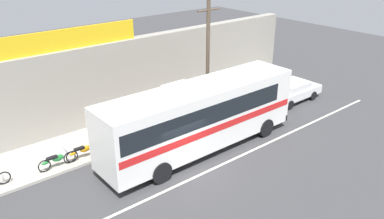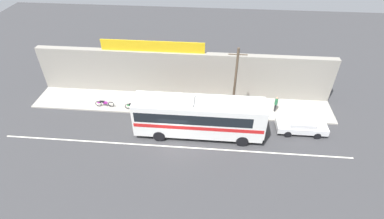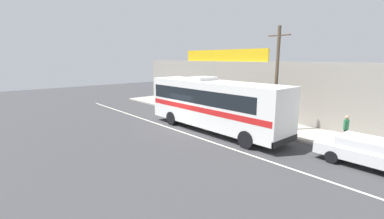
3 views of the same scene
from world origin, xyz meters
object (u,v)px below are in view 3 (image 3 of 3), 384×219
at_px(utility_pole, 277,78).
at_px(motorcycle_purple, 195,108).
at_px(pedestrian_far_left, 346,127).
at_px(motorcycle_green, 168,102).
at_px(intercity_bus, 213,102).
at_px(motorcycle_blue, 185,106).
at_px(parked_car, 367,152).

height_order(utility_pole, motorcycle_purple, utility_pole).
bearing_deg(pedestrian_far_left, motorcycle_green, -177.20).
xyz_separation_m(intercity_bus, motorcycle_blue, (-6.54, 2.85, -1.50)).
bearing_deg(motorcycle_green, intercity_bus, -17.54).
xyz_separation_m(parked_car, motorcycle_purple, (-14.39, 1.72, -0.17)).
xyz_separation_m(motorcycle_purple, motorcycle_blue, (-1.39, -0.00, 0.00)).
distance_m(intercity_bus, motorcycle_purple, 6.08).
bearing_deg(motorcycle_purple, motorcycle_green, 177.71).
bearing_deg(utility_pole, motorcycle_blue, -179.68).
bearing_deg(parked_car, motorcycle_green, 174.23).
height_order(intercity_bus, pedestrian_far_left, intercity_bus).
bearing_deg(intercity_bus, motorcycle_blue, 156.46).
height_order(motorcycle_green, motorcycle_purple, same).
xyz_separation_m(parked_car, pedestrian_far_left, (-1.92, 2.73, 0.35)).
height_order(parked_car, motorcycle_purple, parked_car).
distance_m(parked_car, utility_pole, 7.08).
xyz_separation_m(motorcycle_green, motorcycle_purple, (4.43, -0.18, 0.00)).
xyz_separation_m(parked_car, utility_pole, (-6.14, 1.78, 3.04)).
bearing_deg(utility_pole, intercity_bus, -136.86).
bearing_deg(utility_pole, pedestrian_far_left, 12.68).
xyz_separation_m(utility_pole, pedestrian_far_left, (4.22, 0.95, -2.69)).
bearing_deg(motorcycle_green, motorcycle_purple, -2.29).
distance_m(intercity_bus, motorcycle_blue, 7.29).
relative_size(utility_pole, motorcycle_purple, 3.65).
height_order(parked_car, utility_pole, utility_pole).
distance_m(motorcycle_green, pedestrian_far_left, 16.93).
xyz_separation_m(motorcycle_green, pedestrian_far_left, (16.90, 0.83, 0.52)).
bearing_deg(pedestrian_far_left, motorcycle_purple, -175.40).
bearing_deg(motorcycle_purple, parked_car, -6.83).
xyz_separation_m(utility_pole, motorcycle_purple, (-8.25, -0.05, -3.22)).
relative_size(motorcycle_green, motorcycle_purple, 1.00).
distance_m(motorcycle_purple, motorcycle_blue, 1.39).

